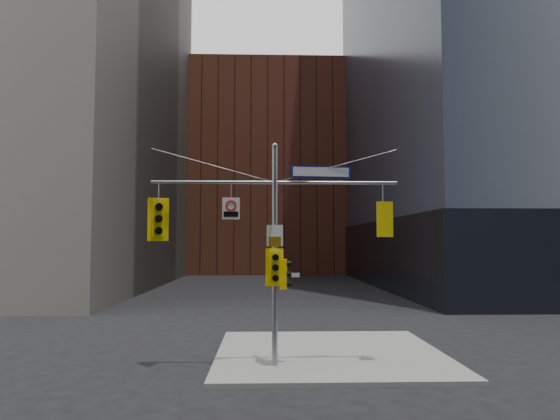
{
  "coord_description": "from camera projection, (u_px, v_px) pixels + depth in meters",
  "views": [
    {
      "loc": [
        -0.33,
        -14.12,
        4.04
      ],
      "look_at": [
        0.17,
        2.0,
        5.1
      ],
      "focal_mm": 32.0,
      "sensor_mm": 36.0,
      "label": 1
    }
  ],
  "objects": [
    {
      "name": "regulatory_sign_pole",
      "position": [
        275.0,
        236.0,
        15.98
      ],
      "size": [
        0.52,
        0.05,
        0.68
      ],
      "rotation": [
        0.0,
        0.0,
        -0.01
      ],
      "color": "silver",
      "rests_on": "ground"
    },
    {
      "name": "traffic_light_east_arm",
      "position": [
        383.0,
        219.0,
        16.24
      ],
      "size": [
        0.55,
        0.46,
        1.15
      ],
      "rotation": [
        0.0,
        0.0,
        3.26
      ],
      "color": "yellow",
      "rests_on": "ground"
    },
    {
      "name": "sidewalk_corner",
      "position": [
        329.0,
        353.0,
        17.88
      ],
      "size": [
        8.0,
        8.0,
        0.15
      ],
      "primitive_type": "cube",
      "color": "gray",
      "rests_on": "ground"
    },
    {
      "name": "brick_midrise",
      "position": [
        267.0,
        174.0,
        72.59
      ],
      "size": [
        26.0,
        20.0,
        28.0
      ],
      "primitive_type": "cube",
      "color": "maroon",
      "rests_on": "ground"
    },
    {
      "name": "street_blade_ew",
      "position": [
        289.0,
        275.0,
        16.03
      ],
      "size": [
        0.7,
        0.09,
        0.14
      ],
      "rotation": [
        0.0,
        0.0,
        0.09
      ],
      "color": "silver",
      "rests_on": "ground"
    },
    {
      "name": "traffic_light_pole_side",
      "position": [
        285.0,
        274.0,
        16.02
      ],
      "size": [
        0.39,
        0.33,
        0.96
      ],
      "rotation": [
        0.0,
        0.0,
        1.46
      ],
      "color": "yellow",
      "rests_on": "ground"
    },
    {
      "name": "traffic_light_west_arm",
      "position": [
        158.0,
        219.0,
        16.02
      ],
      "size": [
        0.66,
        0.62,
        1.41
      ],
      "rotation": [
        0.0,
        0.0,
        0.25
      ],
      "color": "yellow",
      "rests_on": "ground"
    },
    {
      "name": "street_sign_blade",
      "position": [
        321.0,
        172.0,
        16.28
      ],
      "size": [
        1.97,
        0.26,
        0.39
      ],
      "rotation": [
        0.0,
        0.0,
        0.11
      ],
      "color": "navy",
      "rests_on": "ground"
    },
    {
      "name": "signal_assembly",
      "position": [
        275.0,
        231.0,
        16.1
      ],
      "size": [
        8.0,
        0.8,
        7.3
      ],
      "color": "gray",
      "rests_on": "ground"
    },
    {
      "name": "regulatory_sign_arm",
      "position": [
        231.0,
        208.0,
        16.09
      ],
      "size": [
        0.57,
        0.11,
        0.71
      ],
      "rotation": [
        0.0,
        0.0,
        0.11
      ],
      "color": "silver",
      "rests_on": "ground"
    },
    {
      "name": "street_blade_ns",
      "position": [
        274.0,
        282.0,
        16.45
      ],
      "size": [
        0.06,
        0.72,
        0.14
      ],
      "rotation": [
        0.0,
        0.0,
        0.05
      ],
      "color": "#145926",
      "rests_on": "ground"
    },
    {
      "name": "traffic_light_pole_front",
      "position": [
        275.0,
        267.0,
        15.76
      ],
      "size": [
        0.57,
        0.46,
        1.2
      ],
      "rotation": [
        0.0,
        0.0,
        0.06
      ],
      "color": "yellow",
      "rests_on": "ground"
    },
    {
      "name": "ground",
      "position": [
        276.0,
        389.0,
        13.82
      ],
      "size": [
        160.0,
        160.0,
        0.0
      ],
      "primitive_type": "plane",
      "color": "black",
      "rests_on": "ground"
    }
  ]
}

